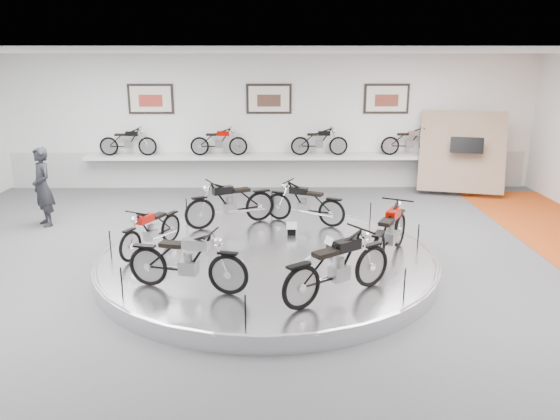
{
  "coord_description": "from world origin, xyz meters",
  "views": [
    {
      "loc": [
        0.12,
        -9.49,
        3.96
      ],
      "look_at": [
        0.25,
        0.6,
        1.08
      ],
      "focal_mm": 35.0,
      "sensor_mm": 36.0,
      "label": 1
    }
  ],
  "objects_px": {
    "bike_d": "(187,260)",
    "visitor": "(43,187)",
    "bike_e": "(338,266)",
    "bike_b": "(230,202)",
    "bike_f": "(390,231)",
    "bike_c": "(151,229)",
    "bike_a": "(305,203)",
    "shelf": "(269,157)",
    "display_platform": "(267,261)"
  },
  "relations": [
    {
      "from": "bike_b",
      "to": "visitor",
      "type": "relative_size",
      "value": 0.94
    },
    {
      "from": "bike_e",
      "to": "bike_f",
      "type": "bearing_deg",
      "value": 21.2
    },
    {
      "from": "display_platform",
      "to": "shelf",
      "type": "bearing_deg",
      "value": 90.0
    },
    {
      "from": "bike_f",
      "to": "bike_e",
      "type": "bearing_deg",
      "value": 173.74
    },
    {
      "from": "bike_e",
      "to": "bike_f",
      "type": "height_order",
      "value": "bike_e"
    },
    {
      "from": "bike_f",
      "to": "bike_b",
      "type": "bearing_deg",
      "value": 83.82
    },
    {
      "from": "bike_a",
      "to": "shelf",
      "type": "bearing_deg",
      "value": -53.24
    },
    {
      "from": "display_platform",
      "to": "bike_a",
      "type": "distance_m",
      "value": 2.2
    },
    {
      "from": "bike_e",
      "to": "visitor",
      "type": "bearing_deg",
      "value": 108.5
    },
    {
      "from": "shelf",
      "to": "bike_f",
      "type": "height_order",
      "value": "bike_f"
    },
    {
      "from": "display_platform",
      "to": "bike_d",
      "type": "relative_size",
      "value": 3.69
    },
    {
      "from": "bike_d",
      "to": "bike_b",
      "type": "bearing_deg",
      "value": 98.09
    },
    {
      "from": "bike_b",
      "to": "bike_d",
      "type": "height_order",
      "value": "bike_b"
    },
    {
      "from": "shelf",
      "to": "visitor",
      "type": "height_order",
      "value": "visitor"
    },
    {
      "from": "bike_a",
      "to": "bike_c",
      "type": "bearing_deg",
      "value": 56.78
    },
    {
      "from": "shelf",
      "to": "visitor",
      "type": "bearing_deg",
      "value": -146.44
    },
    {
      "from": "display_platform",
      "to": "bike_e",
      "type": "height_order",
      "value": "bike_e"
    },
    {
      "from": "bike_b",
      "to": "bike_d",
      "type": "distance_m",
      "value": 3.5
    },
    {
      "from": "bike_e",
      "to": "visitor",
      "type": "height_order",
      "value": "visitor"
    },
    {
      "from": "bike_d",
      "to": "visitor",
      "type": "distance_m",
      "value": 6.08
    },
    {
      "from": "bike_f",
      "to": "visitor",
      "type": "distance_m",
      "value": 8.23
    },
    {
      "from": "bike_c",
      "to": "bike_e",
      "type": "height_order",
      "value": "bike_e"
    },
    {
      "from": "bike_c",
      "to": "bike_f",
      "type": "height_order",
      "value": "bike_f"
    },
    {
      "from": "bike_c",
      "to": "bike_d",
      "type": "height_order",
      "value": "bike_d"
    },
    {
      "from": "bike_d",
      "to": "bike_e",
      "type": "distance_m",
      "value": 2.4
    },
    {
      "from": "bike_b",
      "to": "display_platform",
      "type": "bearing_deg",
      "value": 88.6
    },
    {
      "from": "bike_e",
      "to": "bike_a",
      "type": "bearing_deg",
      "value": 59.5
    },
    {
      "from": "bike_c",
      "to": "shelf",
      "type": "bearing_deg",
      "value": -172.99
    },
    {
      "from": "bike_a",
      "to": "bike_e",
      "type": "distance_m",
      "value": 3.92
    },
    {
      "from": "bike_b",
      "to": "visitor",
      "type": "xyz_separation_m",
      "value": [
        -4.52,
        1.02,
        0.12
      ]
    },
    {
      "from": "shelf",
      "to": "bike_b",
      "type": "xyz_separation_m",
      "value": [
        -0.83,
        -4.57,
        -0.18
      ]
    },
    {
      "from": "bike_a",
      "to": "bike_c",
      "type": "distance_m",
      "value": 3.53
    },
    {
      "from": "display_platform",
      "to": "visitor",
      "type": "height_order",
      "value": "visitor"
    },
    {
      "from": "shelf",
      "to": "bike_d",
      "type": "bearing_deg",
      "value": -98.9
    },
    {
      "from": "display_platform",
      "to": "bike_c",
      "type": "bearing_deg",
      "value": 175.91
    },
    {
      "from": "bike_f",
      "to": "visitor",
      "type": "bearing_deg",
      "value": 95.54
    },
    {
      "from": "bike_a",
      "to": "bike_e",
      "type": "relative_size",
      "value": 0.89
    },
    {
      "from": "bike_d",
      "to": "shelf",
      "type": "bearing_deg",
      "value": 96.21
    },
    {
      "from": "shelf",
      "to": "bike_d",
      "type": "xyz_separation_m",
      "value": [
        -1.26,
        -8.05,
        -0.19
      ]
    },
    {
      "from": "bike_d",
      "to": "visitor",
      "type": "bearing_deg",
      "value": 147.42
    },
    {
      "from": "bike_b",
      "to": "bike_e",
      "type": "height_order",
      "value": "bike_e"
    },
    {
      "from": "bike_d",
      "to": "bike_c",
      "type": "bearing_deg",
      "value": 133.2
    },
    {
      "from": "shelf",
      "to": "bike_e",
      "type": "distance_m",
      "value": 8.44
    },
    {
      "from": "bike_b",
      "to": "bike_f",
      "type": "distance_m",
      "value": 3.73
    },
    {
      "from": "bike_d",
      "to": "bike_e",
      "type": "xyz_separation_m",
      "value": [
        2.38,
        -0.32,
        0.02
      ]
    },
    {
      "from": "bike_c",
      "to": "bike_d",
      "type": "xyz_separation_m",
      "value": [
        0.96,
        -1.81,
        0.07
      ]
    },
    {
      "from": "bike_c",
      "to": "bike_f",
      "type": "xyz_separation_m",
      "value": [
        4.49,
        -0.41,
        0.08
      ]
    },
    {
      "from": "visitor",
      "to": "bike_a",
      "type": "bearing_deg",
      "value": 40.65
    },
    {
      "from": "bike_c",
      "to": "visitor",
      "type": "distance_m",
      "value": 4.13
    },
    {
      "from": "bike_c",
      "to": "bike_d",
      "type": "bearing_deg",
      "value": 54.71
    }
  ]
}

